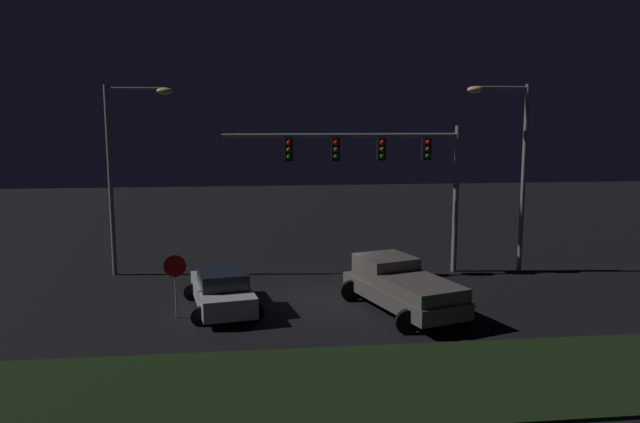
{
  "coord_description": "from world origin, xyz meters",
  "views": [
    {
      "loc": [
        -2.9,
        -22.53,
        6.77
      ],
      "look_at": [
        -0.12,
        1.73,
        3.06
      ],
      "focal_mm": 34.11,
      "sensor_mm": 36.0,
      "label": 1
    }
  ],
  "objects_px": {
    "car_sedan": "(222,290)",
    "street_lamp_left": "(123,157)",
    "pickup_truck": "(400,284)",
    "stop_sign": "(175,274)",
    "street_lamp_right": "(512,155)",
    "traffic_signal_gantry": "(382,160)"
  },
  "relations": [
    {
      "from": "car_sedan",
      "to": "street_lamp_left",
      "type": "bearing_deg",
      "value": 27.23
    },
    {
      "from": "street_lamp_left",
      "to": "pickup_truck",
      "type": "bearing_deg",
      "value": -31.23
    },
    {
      "from": "car_sedan",
      "to": "street_lamp_left",
      "type": "xyz_separation_m",
      "value": [
        -4.34,
        5.64,
        4.45
      ]
    },
    {
      "from": "car_sedan",
      "to": "street_lamp_right",
      "type": "height_order",
      "value": "street_lamp_right"
    },
    {
      "from": "pickup_truck",
      "to": "street_lamp_right",
      "type": "relative_size",
      "value": 0.7
    },
    {
      "from": "pickup_truck",
      "to": "car_sedan",
      "type": "xyz_separation_m",
      "value": [
        -6.29,
        0.8,
        -0.26
      ]
    },
    {
      "from": "traffic_signal_gantry",
      "to": "stop_sign",
      "type": "relative_size",
      "value": 4.63
    },
    {
      "from": "stop_sign",
      "to": "street_lamp_right",
      "type": "bearing_deg",
      "value": 19.25
    },
    {
      "from": "stop_sign",
      "to": "car_sedan",
      "type": "bearing_deg",
      "value": 24.97
    },
    {
      "from": "traffic_signal_gantry",
      "to": "pickup_truck",
      "type": "bearing_deg",
      "value": -94.8
    },
    {
      "from": "traffic_signal_gantry",
      "to": "street_lamp_right",
      "type": "bearing_deg",
      "value": -3.84
    },
    {
      "from": "pickup_truck",
      "to": "street_lamp_left",
      "type": "relative_size",
      "value": 0.7
    },
    {
      "from": "car_sedan",
      "to": "traffic_signal_gantry",
      "type": "height_order",
      "value": "traffic_signal_gantry"
    },
    {
      "from": "traffic_signal_gantry",
      "to": "street_lamp_left",
      "type": "height_order",
      "value": "street_lamp_left"
    },
    {
      "from": "pickup_truck",
      "to": "stop_sign",
      "type": "bearing_deg",
      "value": 71.48
    },
    {
      "from": "pickup_truck",
      "to": "car_sedan",
      "type": "bearing_deg",
      "value": 64.87
    },
    {
      "from": "pickup_truck",
      "to": "street_lamp_left",
      "type": "xyz_separation_m",
      "value": [
        -10.63,
        6.44,
        4.19
      ]
    },
    {
      "from": "car_sedan",
      "to": "stop_sign",
      "type": "height_order",
      "value": "stop_sign"
    },
    {
      "from": "car_sedan",
      "to": "stop_sign",
      "type": "relative_size",
      "value": 2.09
    },
    {
      "from": "car_sedan",
      "to": "stop_sign",
      "type": "xyz_separation_m",
      "value": [
        -1.53,
        -0.71,
        0.82
      ]
    },
    {
      "from": "street_lamp_right",
      "to": "stop_sign",
      "type": "xyz_separation_m",
      "value": [
        -13.97,
        -4.88,
        -3.66
      ]
    },
    {
      "from": "car_sedan",
      "to": "street_lamp_left",
      "type": "relative_size",
      "value": 0.57
    }
  ]
}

